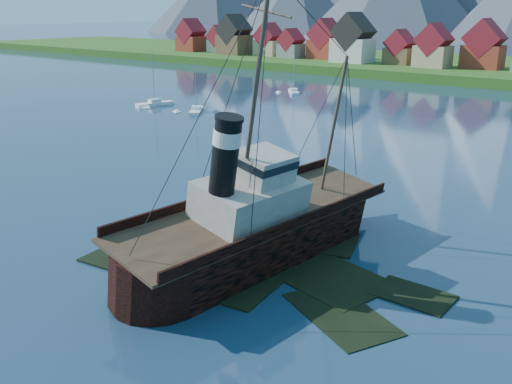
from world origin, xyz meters
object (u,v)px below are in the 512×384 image
Objects in this scene: sailboat_a at (197,111)px; sailboat_b at (155,104)px; sailboat_c at (294,92)px; tugboat_wreck at (265,220)px.

sailboat_a is 0.84× the size of sailboat_b.
sailboat_c is at bearing 85.38° from sailboat_b.
tugboat_wreck is 103.64m from sailboat_c.
sailboat_b is at bearing 149.87° from tugboat_wreck.
tugboat_wreck reaches higher than sailboat_c.
sailboat_b is (-13.41, 0.02, 0.06)m from sailboat_a.
sailboat_b is 39.12m from sailboat_c.
sailboat_c is at bearing 128.49° from tugboat_wreck.
sailboat_b is at bearing 142.93° from sailboat_a.
tugboat_wreck is at bearing -77.96° from sailboat_a.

